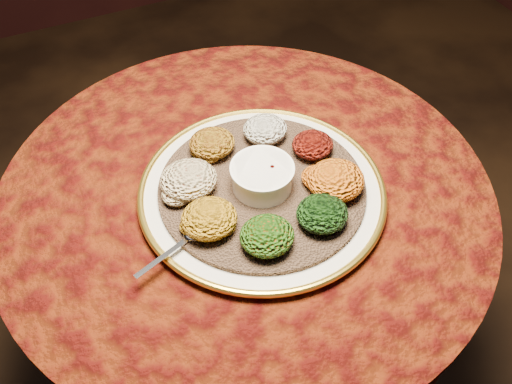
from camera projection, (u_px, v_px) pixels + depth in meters
name	position (u px, v px, depth m)	size (l,w,h in m)	color
table	(246.00, 243.00, 1.24)	(0.96, 0.96, 0.73)	black
platter	(262.00, 192.00, 1.08)	(0.54, 0.54, 0.02)	silver
injera	(262.00, 188.00, 1.07)	(0.39, 0.39, 0.01)	brown
stew_bowl	(262.00, 175.00, 1.05)	(0.12, 0.12, 0.05)	white
spoon	(190.00, 237.00, 0.98)	(0.14, 0.06, 0.01)	silver
portion_ayib	(265.00, 129.00, 1.14)	(0.09, 0.08, 0.04)	beige
portion_kitfo	(313.00, 145.00, 1.11)	(0.08, 0.08, 0.04)	black
portion_tikil	(336.00, 180.00, 1.04)	(0.11, 0.10, 0.05)	#C28910
portion_gomen	(322.00, 214.00, 0.99)	(0.09, 0.09, 0.04)	black
portion_mixveg	(267.00, 236.00, 0.96)	(0.09, 0.09, 0.05)	#A23A0A
portion_kik	(209.00, 219.00, 0.98)	(0.10, 0.09, 0.05)	#B67810
portion_timatim	(189.00, 180.00, 1.04)	(0.11, 0.10, 0.05)	maroon
portion_shiro	(212.00, 143.00, 1.11)	(0.09, 0.09, 0.04)	#865C10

